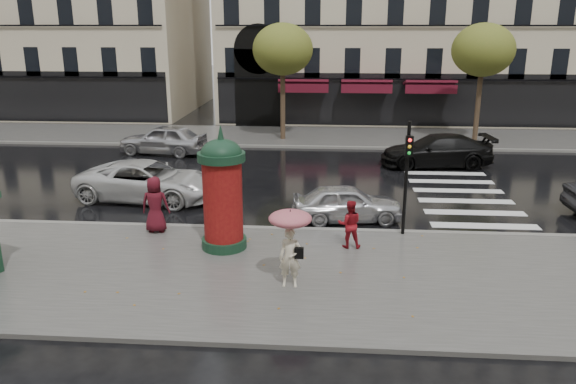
# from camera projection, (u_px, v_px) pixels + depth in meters

# --- Properties ---
(ground) EXTENTS (160.00, 160.00, 0.00)m
(ground) POSITION_uv_depth(u_px,v_px,m) (302.00, 270.00, 15.54)
(ground) COLOR black
(ground) RESTS_ON ground
(near_sidewalk) EXTENTS (90.00, 7.00, 0.12)m
(near_sidewalk) POSITION_uv_depth(u_px,v_px,m) (301.00, 276.00, 15.04)
(near_sidewalk) COLOR #474744
(near_sidewalk) RESTS_ON ground
(far_sidewalk) EXTENTS (90.00, 6.00, 0.12)m
(far_sidewalk) POSITION_uv_depth(u_px,v_px,m) (317.00, 137.00, 33.67)
(far_sidewalk) COLOR #474744
(far_sidewalk) RESTS_ON ground
(near_kerb) EXTENTS (90.00, 0.25, 0.14)m
(near_kerb) POSITION_uv_depth(u_px,v_px,m) (306.00, 230.00, 18.38)
(near_kerb) COLOR slate
(near_kerb) RESTS_ON ground
(far_kerb) EXTENTS (90.00, 0.25, 0.14)m
(far_kerb) POSITION_uv_depth(u_px,v_px,m) (316.00, 147.00, 30.80)
(far_kerb) COLOR slate
(far_kerb) RESTS_ON ground
(zebra_crossing) EXTENTS (3.60, 11.75, 0.01)m
(zebra_crossing) POSITION_uv_depth(u_px,v_px,m) (451.00, 182.00, 24.29)
(zebra_crossing) COLOR silver
(zebra_crossing) RESTS_ON ground
(tree_far_left) EXTENTS (3.40, 3.40, 6.64)m
(tree_far_left) POSITION_uv_depth(u_px,v_px,m) (283.00, 50.00, 31.39)
(tree_far_left) COLOR #38281C
(tree_far_left) RESTS_ON ground
(tree_far_right) EXTENTS (3.40, 3.40, 6.64)m
(tree_far_right) POSITION_uv_depth(u_px,v_px,m) (483.00, 50.00, 30.62)
(tree_far_right) COLOR #38281C
(tree_far_right) RESTS_ON ground
(woman_umbrella) EXTENTS (1.08, 1.08, 2.08)m
(woman_umbrella) POSITION_uv_depth(u_px,v_px,m) (290.00, 236.00, 13.97)
(woman_umbrella) COLOR beige
(woman_umbrella) RESTS_ON near_sidewalk
(woman_red) EXTENTS (0.72, 0.57, 1.46)m
(woman_red) POSITION_uv_depth(u_px,v_px,m) (350.00, 224.00, 16.65)
(woman_red) COLOR maroon
(woman_red) RESTS_ON near_sidewalk
(man_burgundy) EXTENTS (0.91, 0.61, 1.82)m
(man_burgundy) POSITION_uv_depth(u_px,v_px,m) (155.00, 204.00, 17.87)
(man_burgundy) COLOR #4E0F1A
(man_burgundy) RESTS_ON near_sidewalk
(morris_column) EXTENTS (1.38, 1.38, 3.72)m
(morris_column) POSITION_uv_depth(u_px,v_px,m) (223.00, 190.00, 16.34)
(morris_column) COLOR #143321
(morris_column) RESTS_ON near_sidewalk
(traffic_light) EXTENTS (0.23, 0.34, 3.62)m
(traffic_light) POSITION_uv_depth(u_px,v_px,m) (407.00, 168.00, 17.24)
(traffic_light) COLOR black
(traffic_light) RESTS_ON near_sidewalk
(car_silver) EXTENTS (3.94, 2.01, 1.29)m
(car_silver) POSITION_uv_depth(u_px,v_px,m) (347.00, 203.00, 19.27)
(car_silver) COLOR silver
(car_silver) RESTS_ON ground
(car_white) EXTENTS (5.69, 3.18, 1.50)m
(car_white) POSITION_uv_depth(u_px,v_px,m) (147.00, 181.00, 21.59)
(car_white) COLOR silver
(car_white) RESTS_ON ground
(car_black) EXTENTS (5.40, 2.60, 1.52)m
(car_black) POSITION_uv_depth(u_px,v_px,m) (436.00, 151.00, 26.73)
(car_black) COLOR black
(car_black) RESTS_ON ground
(car_far_silver) EXTENTS (4.74, 2.41, 1.55)m
(car_far_silver) POSITION_uv_depth(u_px,v_px,m) (163.00, 139.00, 29.26)
(car_far_silver) COLOR #ABABB0
(car_far_silver) RESTS_ON ground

